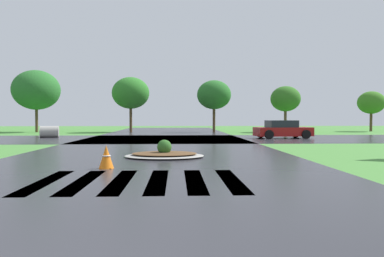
{
  "coord_description": "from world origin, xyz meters",
  "views": [
    {
      "loc": [
        0.9,
        -2.99,
        1.56
      ],
      "look_at": [
        1.41,
        8.88,
        1.19
      ],
      "focal_mm": 34.26,
      "sensor_mm": 36.0,
      "label": 1
    }
  ],
  "objects_px": {
    "car_silver_hatch": "(282,130)",
    "traffic_cone": "(106,157)",
    "drainage_pipe_stack": "(49,132)",
    "median_island": "(164,154)"
  },
  "relations": [
    {
      "from": "car_silver_hatch",
      "to": "drainage_pipe_stack",
      "type": "height_order",
      "value": "car_silver_hatch"
    },
    {
      "from": "drainage_pipe_stack",
      "to": "traffic_cone",
      "type": "relative_size",
      "value": 2.12
    },
    {
      "from": "car_silver_hatch",
      "to": "traffic_cone",
      "type": "relative_size",
      "value": 5.93
    },
    {
      "from": "median_island",
      "to": "traffic_cone",
      "type": "height_order",
      "value": "traffic_cone"
    },
    {
      "from": "car_silver_hatch",
      "to": "traffic_cone",
      "type": "bearing_deg",
      "value": -128.31
    },
    {
      "from": "car_silver_hatch",
      "to": "traffic_cone",
      "type": "xyz_separation_m",
      "value": [
        -9.89,
        -15.32,
        -0.28
      ]
    },
    {
      "from": "median_island",
      "to": "traffic_cone",
      "type": "bearing_deg",
      "value": -118.85
    },
    {
      "from": "drainage_pipe_stack",
      "to": "traffic_cone",
      "type": "bearing_deg",
      "value": -66.25
    },
    {
      "from": "traffic_cone",
      "to": "drainage_pipe_stack",
      "type": "bearing_deg",
      "value": 113.75
    },
    {
      "from": "drainage_pipe_stack",
      "to": "traffic_cone",
      "type": "xyz_separation_m",
      "value": [
        7.53,
        -17.11,
        -0.09
      ]
    }
  ]
}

